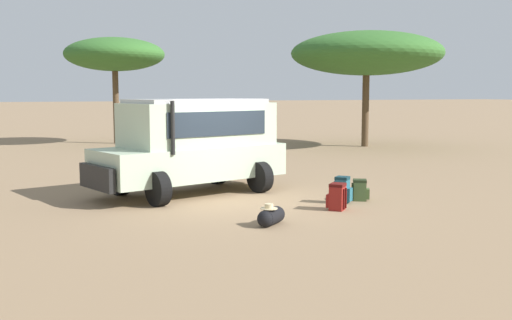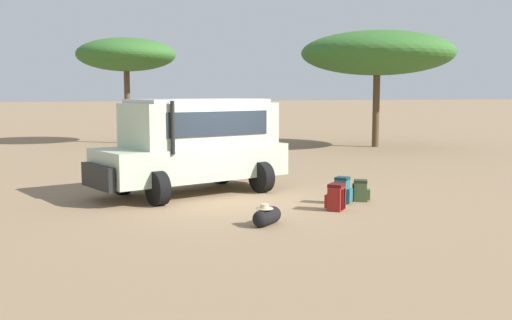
{
  "view_description": "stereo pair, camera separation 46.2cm",
  "coord_description": "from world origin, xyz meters",
  "px_view_note": "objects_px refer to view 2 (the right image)",
  "views": [
    {
      "loc": [
        -5.05,
        -13.35,
        2.62
      ],
      "look_at": [
        0.46,
        -0.25,
        1.0
      ],
      "focal_mm": 42.0,
      "sensor_mm": 36.0,
      "label": 1
    },
    {
      "loc": [
        -4.62,
        -13.53,
        2.62
      ],
      "look_at": [
        0.46,
        -0.25,
        1.0
      ],
      "focal_mm": 42.0,
      "sensor_mm": 36.0,
      "label": 2
    }
  ],
  "objects_px": {
    "backpack_cluster_center": "(336,197)",
    "acacia_tree_left_mid": "(126,55)",
    "acacia_tree_centre_back": "(377,53)",
    "duffel_bag_low_black_case": "(267,216)",
    "backpack_near_rear_wheel": "(343,191)",
    "safari_vehicle": "(196,143)",
    "backpack_beside_front_wheel": "(361,191)"
  },
  "relations": [
    {
      "from": "backpack_cluster_center",
      "to": "acacia_tree_centre_back",
      "type": "xyz_separation_m",
      "value": [
        9.3,
        13.16,
        4.15
      ]
    },
    {
      "from": "backpack_near_rear_wheel",
      "to": "duffel_bag_low_black_case",
      "type": "bearing_deg",
      "value": -149.6
    },
    {
      "from": "safari_vehicle",
      "to": "acacia_tree_centre_back",
      "type": "distance_m",
      "value": 15.48
    },
    {
      "from": "safari_vehicle",
      "to": "duffel_bag_low_black_case",
      "type": "relative_size",
      "value": 7.56
    },
    {
      "from": "backpack_near_rear_wheel",
      "to": "duffel_bag_low_black_case",
      "type": "height_order",
      "value": "backpack_near_rear_wheel"
    },
    {
      "from": "backpack_cluster_center",
      "to": "safari_vehicle",
      "type": "bearing_deg",
      "value": 123.98
    },
    {
      "from": "backpack_near_rear_wheel",
      "to": "acacia_tree_centre_back",
      "type": "xyz_separation_m",
      "value": [
        8.75,
        12.5,
        4.13
      ]
    },
    {
      "from": "backpack_near_rear_wheel",
      "to": "backpack_cluster_center",
      "type": "bearing_deg",
      "value": -129.44
    },
    {
      "from": "backpack_near_rear_wheel",
      "to": "acacia_tree_centre_back",
      "type": "relative_size",
      "value": 0.09
    },
    {
      "from": "safari_vehicle",
      "to": "backpack_near_rear_wheel",
      "type": "relative_size",
      "value": 8.64
    },
    {
      "from": "acacia_tree_left_mid",
      "to": "backpack_near_rear_wheel",
      "type": "bearing_deg",
      "value": -83.88
    },
    {
      "from": "backpack_cluster_center",
      "to": "acacia_tree_left_mid",
      "type": "xyz_separation_m",
      "value": [
        -1.48,
        19.58,
        4.2
      ]
    },
    {
      "from": "backpack_near_rear_wheel",
      "to": "acacia_tree_centre_back",
      "type": "height_order",
      "value": "acacia_tree_centre_back"
    },
    {
      "from": "backpack_near_rear_wheel",
      "to": "acacia_tree_left_mid",
      "type": "relative_size",
      "value": 0.12
    },
    {
      "from": "backpack_cluster_center",
      "to": "backpack_near_rear_wheel",
      "type": "bearing_deg",
      "value": 50.56
    },
    {
      "from": "backpack_beside_front_wheel",
      "to": "backpack_near_rear_wheel",
      "type": "distance_m",
      "value": 0.59
    },
    {
      "from": "backpack_cluster_center",
      "to": "acacia_tree_left_mid",
      "type": "relative_size",
      "value": 0.11
    },
    {
      "from": "duffel_bag_low_black_case",
      "to": "acacia_tree_left_mid",
      "type": "xyz_separation_m",
      "value": [
        0.5,
        20.4,
        4.32
      ]
    },
    {
      "from": "safari_vehicle",
      "to": "backpack_cluster_center",
      "type": "bearing_deg",
      "value": -56.02
    },
    {
      "from": "backpack_near_rear_wheel",
      "to": "acacia_tree_centre_back",
      "type": "distance_m",
      "value": 15.81
    },
    {
      "from": "acacia_tree_centre_back",
      "to": "duffel_bag_low_black_case",
      "type": "bearing_deg",
      "value": -128.9
    },
    {
      "from": "backpack_cluster_center",
      "to": "acacia_tree_centre_back",
      "type": "relative_size",
      "value": 0.08
    },
    {
      "from": "acacia_tree_left_mid",
      "to": "acacia_tree_centre_back",
      "type": "xyz_separation_m",
      "value": [
        10.78,
        -6.42,
        -0.05
      ]
    },
    {
      "from": "acacia_tree_left_mid",
      "to": "safari_vehicle",
      "type": "bearing_deg",
      "value": -92.81
    },
    {
      "from": "backpack_beside_front_wheel",
      "to": "safari_vehicle",
      "type": "bearing_deg",
      "value": 142.81
    },
    {
      "from": "backpack_beside_front_wheel",
      "to": "backpack_cluster_center",
      "type": "bearing_deg",
      "value": -144.36
    },
    {
      "from": "backpack_beside_front_wheel",
      "to": "acacia_tree_left_mid",
      "type": "bearing_deg",
      "value": 97.89
    },
    {
      "from": "backpack_cluster_center",
      "to": "backpack_beside_front_wheel",
      "type": "bearing_deg",
      "value": 35.64
    },
    {
      "from": "duffel_bag_low_black_case",
      "to": "acacia_tree_left_mid",
      "type": "height_order",
      "value": "acacia_tree_left_mid"
    },
    {
      "from": "safari_vehicle",
      "to": "acacia_tree_centre_back",
      "type": "xyz_separation_m",
      "value": [
        11.58,
        9.78,
        3.14
      ]
    },
    {
      "from": "backpack_cluster_center",
      "to": "acacia_tree_centre_back",
      "type": "bearing_deg",
      "value": 54.76
    },
    {
      "from": "safari_vehicle",
      "to": "acacia_tree_centre_back",
      "type": "bearing_deg",
      "value": 40.2
    }
  ]
}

